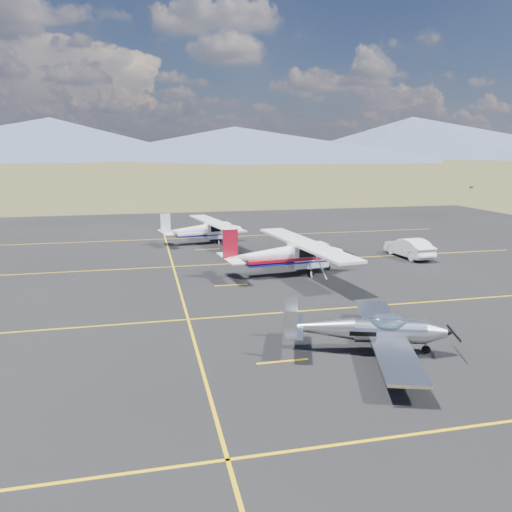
{
  "coord_description": "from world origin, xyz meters",
  "views": [
    {
      "loc": [
        -7.8,
        -20.17,
        7.71
      ],
      "look_at": [
        -1.44,
        7.84,
        1.6
      ],
      "focal_mm": 35.0,
      "sensor_mm": 36.0,
      "label": 1
    }
  ],
  "objects_px": {
    "aircraft_cessna": "(287,253)",
    "sedan": "(409,248)",
    "aircraft_plain": "(204,229)",
    "aircraft_low_wing": "(370,330)"
  },
  "relations": [
    {
      "from": "aircraft_cessna",
      "to": "aircraft_plain",
      "type": "bearing_deg",
      "value": 101.07
    },
    {
      "from": "aircraft_low_wing",
      "to": "aircraft_plain",
      "type": "height_order",
      "value": "aircraft_plain"
    },
    {
      "from": "sedan",
      "to": "aircraft_cessna",
      "type": "bearing_deg",
      "value": 10.7
    },
    {
      "from": "sedan",
      "to": "aircraft_plain",
      "type": "bearing_deg",
      "value": -38.5
    },
    {
      "from": "sedan",
      "to": "aircraft_low_wing",
      "type": "bearing_deg",
      "value": 50.32
    },
    {
      "from": "aircraft_cessna",
      "to": "aircraft_plain",
      "type": "relative_size",
      "value": 1.15
    },
    {
      "from": "aircraft_plain",
      "to": "aircraft_cessna",
      "type": "bearing_deg",
      "value": -83.57
    },
    {
      "from": "aircraft_cessna",
      "to": "sedan",
      "type": "height_order",
      "value": "aircraft_cessna"
    },
    {
      "from": "aircraft_low_wing",
      "to": "aircraft_plain",
      "type": "relative_size",
      "value": 0.82
    },
    {
      "from": "aircraft_cessna",
      "to": "sedan",
      "type": "xyz_separation_m",
      "value": [
        10.16,
        2.99,
        -0.63
      ]
    }
  ]
}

